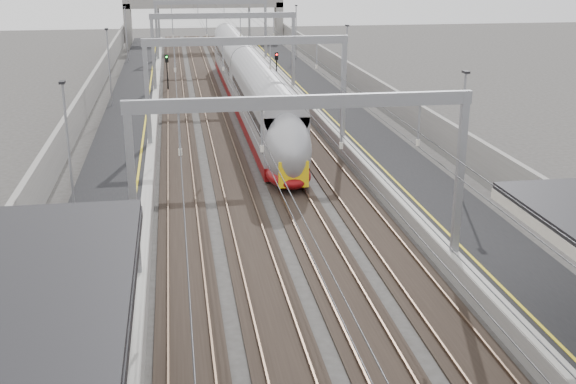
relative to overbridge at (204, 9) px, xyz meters
name	(u,v)px	position (x,y,z in m)	size (l,w,h in m)	color
platform_left	(126,141)	(-8.00, -55.00, -4.81)	(4.00, 120.00, 1.00)	black
platform_right	(356,132)	(8.00, -55.00, -4.81)	(4.00, 120.00, 1.00)	black
tracks	(244,142)	(0.00, -55.00, -5.26)	(11.40, 140.00, 0.20)	black
overhead_line	(234,43)	(0.00, -48.38, 0.83)	(13.00, 140.00, 6.60)	gray
overbridge	(204,9)	(0.00, 0.00, 0.00)	(22.00, 2.20, 6.90)	gray
wall_left	(76,126)	(-11.20, -55.00, -3.71)	(0.30, 120.00, 3.20)	gray
wall_right	(400,115)	(11.20, -55.00, -3.71)	(0.30, 120.00, 3.20)	gray
train	(250,89)	(1.50, -45.03, -3.28)	(2.61, 47.57, 4.13)	maroon
signal_green	(167,66)	(-5.20, -33.49, -2.89)	(0.32, 0.32, 3.48)	black
signal_red_near	(252,60)	(3.20, -31.20, -2.89)	(0.32, 0.32, 3.48)	black
signal_red_far	(277,63)	(5.40, -33.41, -2.89)	(0.32, 0.32, 3.48)	black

